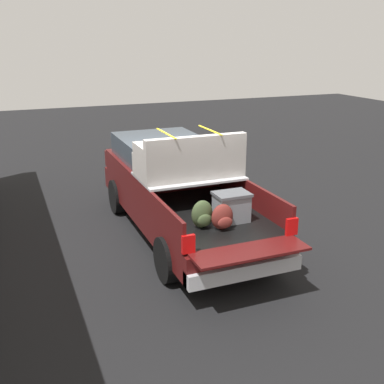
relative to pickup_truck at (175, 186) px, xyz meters
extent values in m
plane|color=black|center=(-0.34, 0.00, -0.94)|extent=(40.00, 40.00, 0.00)
cube|color=#470F0F|center=(-0.34, 0.00, -0.33)|extent=(5.50, 1.92, 0.48)
cube|color=black|center=(-1.54, 0.00, -0.07)|extent=(2.80, 1.80, 0.04)
cube|color=#470F0F|center=(-1.54, 0.93, 0.16)|extent=(2.80, 0.06, 0.50)
cube|color=#470F0F|center=(-1.54, -0.93, 0.16)|extent=(2.80, 0.06, 0.50)
cube|color=#470F0F|center=(-0.17, 0.00, 0.16)|extent=(0.06, 1.80, 0.50)
cube|color=#470F0F|center=(-3.22, 0.00, -0.07)|extent=(0.55, 1.80, 0.04)
cube|color=#B2B2B7|center=(-0.77, 0.00, 0.43)|extent=(1.25, 1.92, 0.04)
cube|color=#470F0F|center=(1.01, 0.00, 0.16)|extent=(2.30, 1.92, 0.50)
cube|color=#2D3842|center=(0.91, 0.00, 0.63)|extent=(1.94, 1.76, 0.46)
cube|color=#470F0F|center=(2.36, 0.00, 0.10)|extent=(0.40, 1.82, 0.38)
cube|color=#B2B2B7|center=(-3.06, 0.00, -0.45)|extent=(0.24, 1.92, 0.24)
cube|color=red|center=(-2.96, 0.88, 0.09)|extent=(0.06, 0.20, 0.28)
cube|color=red|center=(-2.96, -0.88, 0.09)|extent=(0.06, 0.20, 0.28)
cylinder|color=black|center=(1.41, 0.88, -0.55)|extent=(0.78, 0.30, 0.78)
cylinder|color=black|center=(1.41, -0.88, -0.55)|extent=(0.78, 0.30, 0.78)
cylinder|color=black|center=(-2.09, 0.88, -0.55)|extent=(0.78, 0.30, 0.78)
cylinder|color=black|center=(-2.09, -0.88, -0.55)|extent=(0.78, 0.30, 0.78)
cube|color=slate|center=(-2.06, -0.26, 0.17)|extent=(0.40, 0.55, 0.46)
cube|color=#505359|center=(-2.06, -0.26, 0.43)|extent=(0.44, 0.59, 0.05)
ellipsoid|color=maroon|center=(-2.34, 0.04, 0.16)|extent=(0.20, 0.38, 0.43)
ellipsoid|color=maroon|center=(-2.45, 0.04, 0.10)|extent=(0.09, 0.26, 0.19)
ellipsoid|color=#384728|center=(-2.15, 0.31, 0.18)|extent=(0.20, 0.37, 0.47)
ellipsoid|color=#384728|center=(-2.26, 0.31, 0.11)|extent=(0.09, 0.26, 0.21)
cube|color=#9E9993|center=(-0.77, 0.00, 0.66)|extent=(0.95, 1.94, 0.42)
cube|color=#9E9993|center=(-1.16, 0.00, 1.07)|extent=(0.16, 1.94, 0.40)
cube|color=#9E9993|center=(-0.72, 0.87, 0.98)|extent=(0.71, 0.20, 0.22)
cube|color=#9E9993|center=(-0.72, -0.87, 0.98)|extent=(0.71, 0.20, 0.22)
cube|color=yellow|center=(-0.77, 0.44, 1.28)|extent=(1.05, 0.03, 0.02)
cube|color=yellow|center=(-0.77, -0.43, 1.28)|extent=(1.05, 0.03, 0.02)
camera|label=1|loc=(-8.70, 3.16, 2.91)|focal=43.74mm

